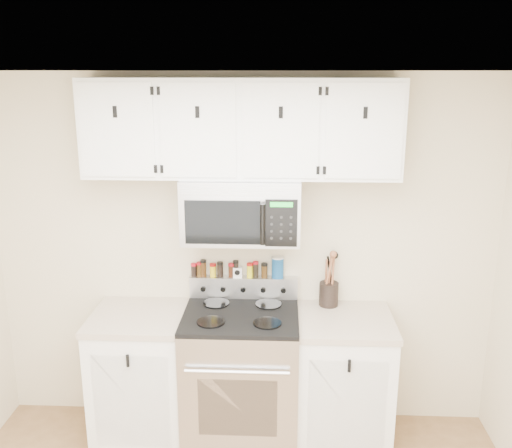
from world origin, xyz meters
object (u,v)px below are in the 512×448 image
at_px(microwave, 241,209).
at_px(utensil_crock, 329,292).
at_px(range, 241,376).
at_px(salt_canister, 278,267).

xyz_separation_m(microwave, utensil_crock, (0.60, 0.11, -0.61)).
bearing_deg(range, utensil_crock, 21.30).
xyz_separation_m(microwave, salt_canister, (0.24, 0.16, -0.45)).
height_order(microwave, utensil_crock, microwave).
xyz_separation_m(range, utensil_crock, (0.60, 0.23, 0.53)).
xyz_separation_m(range, salt_canister, (0.24, 0.28, 0.69)).
distance_m(utensil_crock, salt_canister, 0.39).
bearing_deg(microwave, utensil_crock, 10.05).
relative_size(utensil_crock, salt_canister, 2.52).
bearing_deg(salt_canister, utensil_crock, -8.00).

